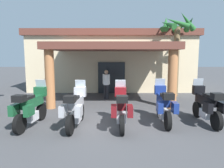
{
  "coord_description": "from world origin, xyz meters",
  "views": [
    {
      "loc": [
        0.04,
        -7.69,
        2.54
      ],
      "look_at": [
        -0.01,
        2.24,
        1.2
      ],
      "focal_mm": 33.94,
      "sensor_mm": 36.0,
      "label": 1
    }
  ],
  "objects_px": {
    "motorcycle_silver": "(76,108)",
    "palm_tree_near_portico": "(178,35)",
    "motorcycle_blue": "(165,105)",
    "motorcycle_maroon": "(122,108)",
    "motorcycle_black": "(208,105)",
    "motel_building": "(113,60)",
    "pedestrian": "(107,82)",
    "motorcycle_green": "(32,107)"
  },
  "relations": [
    {
      "from": "motel_building",
      "to": "motorcycle_maroon",
      "type": "distance_m",
      "value": 10.01
    },
    {
      "from": "motorcycle_green",
      "to": "motorcycle_silver",
      "type": "relative_size",
      "value": 1.0
    },
    {
      "from": "motorcycle_green",
      "to": "motorcycle_black",
      "type": "relative_size",
      "value": 1.0
    },
    {
      "from": "motorcycle_green",
      "to": "pedestrian",
      "type": "height_order",
      "value": "pedestrian"
    },
    {
      "from": "motorcycle_blue",
      "to": "motorcycle_silver",
      "type": "bearing_deg",
      "value": 100.15
    },
    {
      "from": "motel_building",
      "to": "motorcycle_green",
      "type": "distance_m",
      "value": 10.33
    },
    {
      "from": "motorcycle_green",
      "to": "motorcycle_maroon",
      "type": "bearing_deg",
      "value": -84.23
    },
    {
      "from": "motorcycle_silver",
      "to": "palm_tree_near_portico",
      "type": "distance_m",
      "value": 8.43
    },
    {
      "from": "motel_building",
      "to": "motorcycle_green",
      "type": "relative_size",
      "value": 5.45
    },
    {
      "from": "motorcycle_silver",
      "to": "motorcycle_black",
      "type": "relative_size",
      "value": 1.0
    },
    {
      "from": "motel_building",
      "to": "motorcycle_silver",
      "type": "relative_size",
      "value": 5.44
    },
    {
      "from": "motorcycle_green",
      "to": "pedestrian",
      "type": "distance_m",
      "value": 5.48
    },
    {
      "from": "pedestrian",
      "to": "motorcycle_maroon",
      "type": "bearing_deg",
      "value": 48.29
    },
    {
      "from": "motorcycle_maroon",
      "to": "pedestrian",
      "type": "distance_m",
      "value": 4.97
    },
    {
      "from": "motorcycle_maroon",
      "to": "motorcycle_silver",
      "type": "bearing_deg",
      "value": 90.41
    },
    {
      "from": "motorcycle_silver",
      "to": "motorcycle_black",
      "type": "xyz_separation_m",
      "value": [
        4.84,
        0.44,
        0.0
      ]
    },
    {
      "from": "motorcycle_black",
      "to": "palm_tree_near_portico",
      "type": "bearing_deg",
      "value": -5.79
    },
    {
      "from": "motorcycle_maroon",
      "to": "pedestrian",
      "type": "xyz_separation_m",
      "value": [
        -0.66,
        4.92,
        0.29
      ]
    },
    {
      "from": "motel_building",
      "to": "motorcycle_black",
      "type": "distance_m",
      "value": 10.22
    },
    {
      "from": "pedestrian",
      "to": "palm_tree_near_portico",
      "type": "relative_size",
      "value": 0.34
    },
    {
      "from": "motorcycle_silver",
      "to": "motorcycle_blue",
      "type": "bearing_deg",
      "value": -77.86
    },
    {
      "from": "motorcycle_silver",
      "to": "motorcycle_blue",
      "type": "distance_m",
      "value": 3.26
    },
    {
      "from": "motel_building",
      "to": "motorcycle_black",
      "type": "height_order",
      "value": "motel_building"
    },
    {
      "from": "motorcycle_maroon",
      "to": "motorcycle_black",
      "type": "height_order",
      "value": "same"
    },
    {
      "from": "motorcycle_maroon",
      "to": "palm_tree_near_portico",
      "type": "distance_m",
      "value": 7.54
    },
    {
      "from": "motel_building",
      "to": "motorcycle_silver",
      "type": "height_order",
      "value": "motel_building"
    },
    {
      "from": "motorcycle_green",
      "to": "motorcycle_blue",
      "type": "bearing_deg",
      "value": -78.47
    },
    {
      "from": "motorcycle_maroon",
      "to": "motel_building",
      "type": "bearing_deg",
      "value": 2.38
    },
    {
      "from": "motorcycle_green",
      "to": "motorcycle_silver",
      "type": "bearing_deg",
      "value": -85.76
    },
    {
      "from": "motorcycle_silver",
      "to": "motorcycle_maroon",
      "type": "bearing_deg",
      "value": -85.69
    },
    {
      "from": "motorcycle_silver",
      "to": "pedestrian",
      "type": "xyz_separation_m",
      "value": [
        0.95,
        4.92,
        0.29
      ]
    },
    {
      "from": "motorcycle_maroon",
      "to": "pedestrian",
      "type": "relative_size",
      "value": 1.3
    },
    {
      "from": "motorcycle_maroon",
      "to": "motorcycle_black",
      "type": "xyz_separation_m",
      "value": [
        3.23,
        0.44,
        0.0
      ]
    },
    {
      "from": "motel_building",
      "to": "pedestrian",
      "type": "distance_m",
      "value": 5.13
    },
    {
      "from": "motorcycle_maroon",
      "to": "motorcycle_black",
      "type": "bearing_deg",
      "value": -81.92
    },
    {
      "from": "motorcycle_silver",
      "to": "pedestrian",
      "type": "height_order",
      "value": "pedestrian"
    },
    {
      "from": "motorcycle_maroon",
      "to": "motorcycle_black",
      "type": "relative_size",
      "value": 1.0
    },
    {
      "from": "motel_building",
      "to": "motorcycle_black",
      "type": "bearing_deg",
      "value": -69.15
    },
    {
      "from": "motorcycle_green",
      "to": "motorcycle_black",
      "type": "xyz_separation_m",
      "value": [
        6.45,
        0.36,
        0.0
      ]
    },
    {
      "from": "motorcycle_maroon",
      "to": "motorcycle_blue",
      "type": "height_order",
      "value": "same"
    },
    {
      "from": "motorcycle_silver",
      "to": "motorcycle_maroon",
      "type": "relative_size",
      "value": 1.0
    },
    {
      "from": "motel_building",
      "to": "palm_tree_near_portico",
      "type": "xyz_separation_m",
      "value": [
        3.98,
        -4.04,
        1.56
      ]
    }
  ]
}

